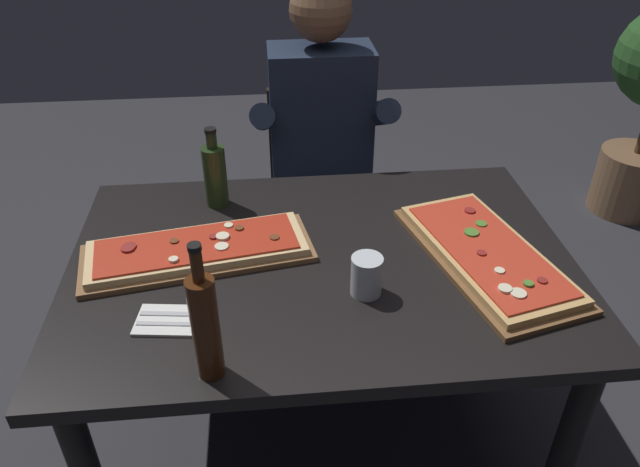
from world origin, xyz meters
TOP-DOWN VIEW (x-y plane):
  - ground_plane at (0.00, 0.00)m, footprint 6.40×6.40m
  - dining_table at (0.00, 0.00)m, footprint 1.40×0.96m
  - pizza_rectangular_front at (-0.34, 0.05)m, footprint 0.67×0.34m
  - pizza_rectangular_left at (0.45, -0.05)m, footprint 0.42×0.65m
  - wine_bottle_dark at (-0.28, -0.40)m, footprint 0.06×0.06m
  - oil_bottle_amber at (-0.30, 0.33)m, footprint 0.07×0.07m
  - tumbler_near_camera at (0.10, -0.16)m, footprint 0.08×0.08m
  - napkin_cutlery_set at (-0.39, -0.22)m, footprint 0.19×0.13m
  - diner_chair at (0.07, 0.86)m, footprint 0.44×0.44m
  - seated_diner at (0.07, 0.74)m, footprint 0.53×0.41m

SIDE VIEW (x-z plane):
  - ground_plane at x=0.00m, z-range 0.00..0.00m
  - diner_chair at x=0.07m, z-range 0.05..0.92m
  - dining_table at x=0.00m, z-range 0.27..1.01m
  - seated_diner at x=0.07m, z-range 0.08..1.41m
  - napkin_cutlery_set at x=-0.39m, z-range 0.74..0.75m
  - pizza_rectangular_front at x=-0.34m, z-range 0.73..0.78m
  - pizza_rectangular_left at x=0.45m, z-range 0.74..0.78m
  - tumbler_near_camera at x=0.10m, z-range 0.73..0.84m
  - oil_bottle_amber at x=-0.30m, z-range 0.72..0.98m
  - wine_bottle_dark at x=-0.28m, z-range 0.71..1.05m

